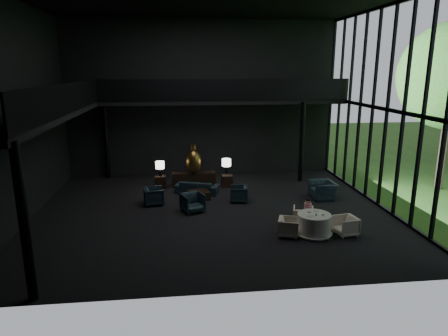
{
  "coord_description": "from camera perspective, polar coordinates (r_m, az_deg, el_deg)",
  "views": [
    {
      "loc": [
        -1.28,
        -15.04,
        5.6
      ],
      "look_at": [
        0.49,
        0.5,
        1.67
      ],
      "focal_mm": 32.0,
      "sensor_mm": 36.0,
      "label": 1
    }
  ],
  "objects": [
    {
      "name": "side_table_right",
      "position": [
        19.37,
        0.43,
        -1.82
      ],
      "size": [
        0.51,
        0.51,
        0.56
      ],
      "primitive_type": "cube",
      "color": "black",
      "rests_on": "floor"
    },
    {
      "name": "railing_back",
      "position": [
        19.2,
        0.32,
        11.13
      ],
      "size": [
        12.0,
        0.06,
        1.0
      ],
      "primitive_type": "cube",
      "color": "black",
      "rests_on": "mezzanine_back"
    },
    {
      "name": "saucer",
      "position": [
        14.02,
        13.92,
        -6.54
      ],
      "size": [
        0.2,
        0.2,
        0.01
      ],
      "primitive_type": "cylinder",
      "rotation": [
        0.0,
        0.0,
        0.33
      ],
      "color": "white",
      "rests_on": "dining_table"
    },
    {
      "name": "mezzanine_left",
      "position": [
        15.85,
        -24.0,
        7.11
      ],
      "size": [
        2.0,
        12.0,
        0.25
      ],
      "primitive_type": "cube",
      "color": "black",
      "rests_on": "wall_left"
    },
    {
      "name": "table_lamp_left",
      "position": [
        19.15,
        -9.15,
        0.33
      ],
      "size": [
        0.42,
        0.42,
        0.71
      ],
      "color": "black",
      "rests_on": "side_table_left"
    },
    {
      "name": "coffee_cup",
      "position": [
        13.98,
        13.99,
        -6.44
      ],
      "size": [
        0.12,
        0.12,
        0.07
      ],
      "primitive_type": "cylinder",
      "rotation": [
        0.0,
        0.0,
        0.43
      ],
      "color": "white",
      "rests_on": "saucer"
    },
    {
      "name": "child",
      "position": [
        14.88,
        11.9,
        -5.28
      ],
      "size": [
        0.27,
        0.27,
        0.59
      ],
      "rotation": [
        0.0,
        0.0,
        3.14
      ],
      "color": "#F2B9C4",
      "rests_on": "dining_chair_north"
    },
    {
      "name": "mezzanine_back",
      "position": [
        20.23,
        -0.02,
        9.58
      ],
      "size": [
        12.0,
        2.0,
        0.25
      ],
      "primitive_type": "cube",
      "color": "black",
      "rests_on": "wall_back"
    },
    {
      "name": "dining_chair_west",
      "position": [
        13.95,
        9.23,
        -8.34
      ],
      "size": [
        0.75,
        0.77,
        0.64
      ],
      "primitive_type": "imported",
      "rotation": [
        0.0,
        0.0,
        1.24
      ],
      "color": "silver",
      "rests_on": "floor"
    },
    {
      "name": "cream_pot",
      "position": [
        13.89,
        13.03,
        -6.56
      ],
      "size": [
        0.08,
        0.08,
        0.07
      ],
      "primitive_type": "cylinder",
      "rotation": [
        0.0,
        0.0,
        -0.38
      ],
      "color": "#99999E",
      "rests_on": "dining_table"
    },
    {
      "name": "plate_b",
      "position": [
        14.32,
        13.03,
        -6.04
      ],
      "size": [
        0.22,
        0.22,
        0.01
      ],
      "primitive_type": "cylinder",
      "rotation": [
        0.0,
        0.0,
        0.1
      ],
      "color": "white",
      "rests_on": "dining_table"
    },
    {
      "name": "dining_chair_north",
      "position": [
        14.98,
        11.22,
        -6.69
      ],
      "size": [
        0.84,
        0.81,
        0.7
      ],
      "primitive_type": "imported",
      "rotation": [
        0.0,
        0.0,
        2.83
      ],
      "color": "silver",
      "rests_on": "floor"
    },
    {
      "name": "lounge_armchair_east",
      "position": [
        17.19,
        2.12,
        -3.63
      ],
      "size": [
        0.76,
        0.8,
        0.73
      ],
      "primitive_type": "imported",
      "rotation": [
        0.0,
        0.0,
        -1.71
      ],
      "color": "black",
      "rests_on": "floor"
    },
    {
      "name": "column_nw",
      "position": [
        21.38,
        -16.47,
        3.84
      ],
      "size": [
        0.24,
        0.24,
        4.0
      ],
      "primitive_type": "cylinder",
      "color": "black",
      "rests_on": "floor"
    },
    {
      "name": "lounge_armchair_west",
      "position": [
        17.06,
        -9.97,
        -3.81
      ],
      "size": [
        0.88,
        0.92,
        0.83
      ],
      "primitive_type": "imported",
      "rotation": [
        0.0,
        0.0,
        1.74
      ],
      "color": "#132A35",
      "rests_on": "floor"
    },
    {
      "name": "window_armchair",
      "position": [
        18.08,
        13.94,
        -2.6
      ],
      "size": [
        0.83,
        1.24,
        1.06
      ],
      "primitive_type": "imported",
      "rotation": [
        0.0,
        0.0,
        -1.54
      ],
      "color": "#14262C",
      "rests_on": "floor"
    },
    {
      "name": "plate_a",
      "position": [
        13.84,
        12.24,
        -6.71
      ],
      "size": [
        0.31,
        0.31,
        0.02
      ],
      "primitive_type": "cylinder",
      "rotation": [
        0.0,
        0.0,
        -0.31
      ],
      "color": "white",
      "rests_on": "dining_table"
    },
    {
      "name": "coffee_table",
      "position": [
        17.59,
        -3.64,
        -3.86
      ],
      "size": [
        1.01,
        1.01,
        0.36
      ],
      "primitive_type": "cube",
      "rotation": [
        0.0,
        0.0,
        0.27
      ],
      "color": "black",
      "rests_on": "floor"
    },
    {
      "name": "lounge_armchair_south",
      "position": [
        16.0,
        -4.51,
        -4.72
      ],
      "size": [
        1.11,
        1.08,
        0.89
      ],
      "primitive_type": "imported",
      "rotation": [
        0.0,
        0.0,
        0.38
      ],
      "color": "black",
      "rests_on": "floor"
    },
    {
      "name": "wall_front",
      "position": [
        9.27,
        1.52,
        4.16
      ],
      "size": [
        14.0,
        0.04,
        8.0
      ],
      "primitive_type": "cube",
      "color": "black",
      "rests_on": "ground"
    },
    {
      "name": "wall_back",
      "position": [
        21.14,
        -3.06,
        9.75
      ],
      "size": [
        14.0,
        0.04,
        8.0
      ],
      "primitive_type": "cube",
      "color": "black",
      "rests_on": "ground"
    },
    {
      "name": "wall_left",
      "position": [
        16.17,
        -27.4,
        6.87
      ],
      "size": [
        0.04,
        12.0,
        8.0
      ],
      "primitive_type": "cube",
      "color": "black",
      "rests_on": "ground"
    },
    {
      "name": "floor",
      "position": [
        16.1,
        -1.56,
        -6.25
      ],
      "size": [
        14.0,
        12.0,
        0.02
      ],
      "primitive_type": "cube",
      "color": "black",
      "rests_on": "ground"
    },
    {
      "name": "bronze_urn",
      "position": [
        19.16,
        -4.37,
        0.99
      ],
      "size": [
        0.75,
        0.75,
        1.39
      ],
      "color": "#9C652E",
      "rests_on": "console"
    },
    {
      "name": "console",
      "position": [
        19.5,
        -4.34,
        -1.59
      ],
      "size": [
        2.11,
        0.48,
        0.67
      ],
      "primitive_type": "cube",
      "color": "black",
      "rests_on": "floor"
    },
    {
      "name": "column_sw",
      "position": [
        10.68,
        -26.67,
        -7.17
      ],
      "size": [
        0.24,
        0.24,
        4.0
      ],
      "primitive_type": "cylinder",
      "color": "black",
      "rests_on": "floor"
    },
    {
      "name": "railing_left",
      "position": [
        15.53,
        -20.66,
        9.53
      ],
      "size": [
        0.06,
        12.0,
        1.0
      ],
      "primitive_type": "cube",
      "color": "black",
      "rests_on": "mezzanine_left"
    },
    {
      "name": "cereal_bowl",
      "position": [
        14.15,
        12.11,
        -6.11
      ],
      "size": [
        0.14,
        0.14,
        0.07
      ],
      "primitive_type": "ellipsoid",
      "color": "white",
      "rests_on": "dining_table"
    },
    {
      "name": "side_table_left",
      "position": [
        19.38,
        -9.05,
        -1.96
      ],
      "size": [
        0.54,
        0.54,
        0.59
      ],
      "primitive_type": "cube",
      "color": "black",
      "rests_on": "floor"
    },
    {
      "name": "curtain_wall",
      "position": [
        17.22,
        22.29,
        7.74
      ],
      "size": [
        0.2,
        12.0,
        8.0
      ],
      "primitive_type": null,
      "color": "black",
      "rests_on": "ground"
    },
    {
      "name": "sofa",
      "position": [
        18.36,
        -3.86,
        -2.51
      ],
      "size": [
        1.92,
        1.11,
        0.72
      ],
      "primitive_type": "imported",
      "rotation": [
        0.0,
        0.0,
        2.81
      ],
      "color": "#1F2A38",
      "rests_on": "floor"
    },
    {
      "name": "dining_chair_east",
      "position": [
        14.47,
        16.98,
        -7.87
      ],
      "size": [
        0.71,
        0.75,
        0.68
      ],
      "primitive_type": "imported",
      "rotation": [
        0.0,
        0.0,
        -1.41
      ],
      "color": "silver",
      "rests_on": "floor"
    },
    {
      "name": "table_lamp_right",
      "position": [
        19.42,
        0.35,
        0.7
      ],
      "size": [
        0.44,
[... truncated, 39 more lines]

